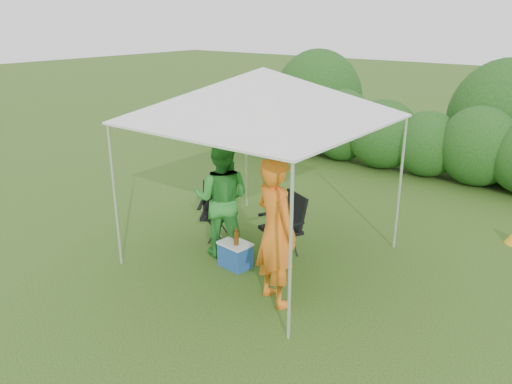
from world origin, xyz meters
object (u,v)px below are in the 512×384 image
Objects in this scene: cooler at (235,254)px; man at (276,232)px; canopy at (263,94)px; chair_right at (286,222)px; woman at (222,199)px; chair_left at (218,207)px.

man is at bearing -15.53° from cooler.
canopy is 1.94m from chair_right.
man is 1.55m from woman.
chair_left is at bearing 172.99° from canopy.
chair_left is 0.76m from woman.
chair_left is 2.23m from man.
man is 1.32m from cooler.
woman is at bearing -76.21° from chair_left.
man is 1.08× the size of woman.
man is (1.91, -1.06, 0.45)m from chair_left.
canopy is at bearing -25.08° from man.
man reaches higher than chair_right.
chair_right is 0.93m from cooler.
cooler is (0.43, -0.22, -0.71)m from woman.
canopy is at bearing -115.32° from chair_right.
cooler is (-0.09, -0.54, -2.27)m from canopy.
woman is at bearing -2.46° from man.
woman is at bearing -120.56° from chair_right.
woman is (-0.79, -0.55, 0.35)m from chair_right.
chair_left reaches higher than cooler.
chair_left is at bearing -8.11° from man.
woman is (-0.52, -0.32, -1.56)m from canopy.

